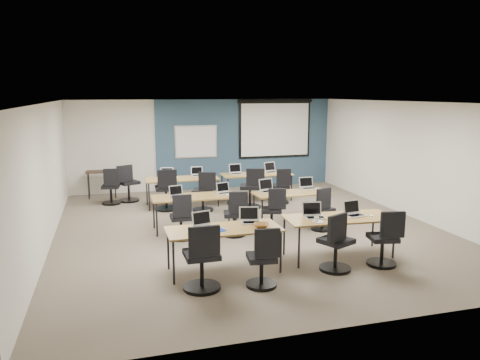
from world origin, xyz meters
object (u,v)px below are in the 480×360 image
object	(u,v)px
training_table_mid_left	(194,198)
spare_chair_a	(128,186)
task_chair_5	(235,218)
utility_table	(101,175)
task_chair_2	(336,247)
task_chair_10	(251,191)
task_chair_0	(202,263)
training_table_back_left	(182,180)
laptop_1	(251,219)
laptop_3	(354,212)
training_table_front_left	(224,231)
laptop_6	(267,188)
training_table_back_right	(257,175)
laptop_7	(307,186)
laptop_2	(314,214)
task_chair_8	(166,193)
task_chair_3	(385,243)
task_chair_9	(204,195)
training_table_front_right	(339,219)
spare_chair_b	(111,189)
laptop_0	(203,224)
task_chair_6	(273,213)
task_chair_7	(322,213)
projector_screen	(275,126)
laptop_8	(167,175)
laptop_5	(224,191)
training_table_mid_right	(292,195)
laptop_11	(271,170)
laptop_4	(176,194)
laptop_9	(197,174)
task_chair_11	(281,189)
laptop_10	(236,171)
whiteboard	(196,142)
task_chair_1	(263,263)
task_chair_4	(181,221)

from	to	relation	value
training_table_mid_left	spare_chair_a	bearing A→B (deg)	113.71
task_chair_5	utility_table	distance (m)	5.23
task_chair_2	training_table_mid_left	bearing A→B (deg)	96.10
task_chair_10	task_chair_0	bearing A→B (deg)	-97.61
training_table_back_left	laptop_1	distance (m)	4.49
laptop_3	training_table_front_left	bearing A→B (deg)	174.34
training_table_mid_left	laptop_6	distance (m)	1.66
training_table_back_right	laptop_7	distance (m)	2.27
laptop_2	task_chair_8	distance (m)	4.63
task_chair_3	task_chair_9	xyz separation A→B (m)	(-2.20, 4.49, 0.01)
training_table_front_right	task_chair_8	xyz separation A→B (m)	(-2.54, 4.21, -0.25)
spare_chair_b	laptop_0	bearing A→B (deg)	-66.14
training_table_front_left	task_chair_6	bearing A→B (deg)	50.75
task_chair_7	training_table_back_left	bearing A→B (deg)	111.26
task_chair_9	task_chair_10	size ratio (longest dim) A/B	0.96
projector_screen	laptop_7	world-z (taller)	projector_screen
laptop_1	laptop_2	size ratio (longest dim) A/B	0.97
task_chair_3	laptop_1	bearing A→B (deg)	172.51
training_table_front_left	training_table_back_left	world-z (taller)	same
laptop_3	laptop_8	xyz separation A→B (m)	(-2.74, 4.74, -0.00)
task_chair_2	task_chair_10	world-z (taller)	task_chair_10
task_chair_0	laptop_5	bearing A→B (deg)	70.72
training_table_mid_right	laptop_1	size ratio (longest dim) A/B	4.99
task_chair_0	training_table_mid_right	bearing A→B (deg)	48.38
task_chair_9	laptop_3	bearing A→B (deg)	-40.63
task_chair_5	laptop_11	xyz separation A→B (m)	(1.88, 3.15, 0.41)
laptop_3	laptop_5	bearing A→B (deg)	117.05
task_chair_2	task_chair_9	world-z (taller)	task_chair_2
spare_chair_b	training_table_mid_right	bearing A→B (deg)	-29.90
utility_table	training_table_back_right	bearing A→B (deg)	-16.92
laptop_4	laptop_9	xyz separation A→B (m)	(0.90, 2.39, 0.00)
training_table_mid_left	training_table_mid_right	size ratio (longest dim) A/B	1.07
task_chair_5	spare_chair_b	bearing A→B (deg)	135.48
training_table_front_left	task_chair_11	distance (m)	4.98
training_table_front_left	spare_chair_b	world-z (taller)	spare_chair_b
training_table_back_left	utility_table	size ratio (longest dim) A/B	2.26
task_chair_6	laptop_10	xyz separation A→B (m)	(0.01, 3.03, 0.41)
laptop_4	laptop_8	size ratio (longest dim) A/B	0.92
task_chair_10	task_chair_9	bearing A→B (deg)	-162.90
training_table_mid_right	laptop_3	world-z (taller)	laptop_3
laptop_5	task_chair_11	bearing A→B (deg)	26.47
training_table_mid_left	task_chair_7	world-z (taller)	task_chair_7
training_table_front_left	utility_table	distance (m)	6.59
laptop_4	utility_table	xyz separation A→B (m)	(-1.56, 3.75, -0.15)
whiteboard	laptop_5	world-z (taller)	whiteboard
task_chair_0	task_chair_1	size ratio (longest dim) A/B	1.09
training_table_mid_left	training_table_back_right	bearing A→B (deg)	48.26
task_chair_4	laptop_10	xyz separation A→B (m)	(1.97, 3.10, 0.41)
projector_screen	laptop_7	size ratio (longest dim) A/B	7.19
task_chair_2	task_chair_8	world-z (taller)	task_chair_8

